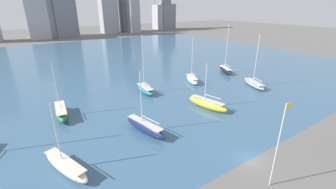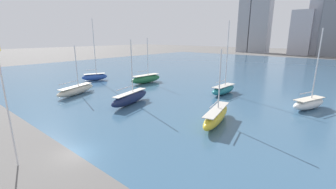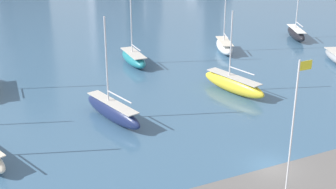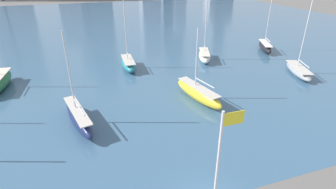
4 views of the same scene
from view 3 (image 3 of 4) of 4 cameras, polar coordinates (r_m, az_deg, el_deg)
name	(u,v)px [view 3 (image 3 of 4)]	position (r m, az deg, el deg)	size (l,w,h in m)	color
ground_plane	(271,167)	(43.82, 12.43, -8.58)	(500.00, 500.00, 0.00)	#605E5B
harbor_water	(71,18)	(104.51, -11.75, 9.12)	(180.00, 140.00, 0.00)	#385B7A
flag_pole	(293,128)	(36.53, 15.00, -3.95)	(1.24, 0.14, 11.71)	silver
sailboat_teal	(134,58)	(70.40, -4.22, 4.47)	(2.70, 8.37, 15.14)	#1E757F
sailboat_yellow	(233,84)	(59.78, 7.97, 1.27)	(4.01, 10.31, 10.34)	yellow
sailboat_black	(296,33)	(88.00, 15.34, 7.26)	(5.28, 8.71, 16.44)	black
sailboat_white	(224,46)	(77.22, 6.88, 5.90)	(4.86, 8.10, 13.32)	white
sailboat_navy	(113,111)	(51.58, -6.77, -1.98)	(3.96, 10.36, 11.49)	#19234C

